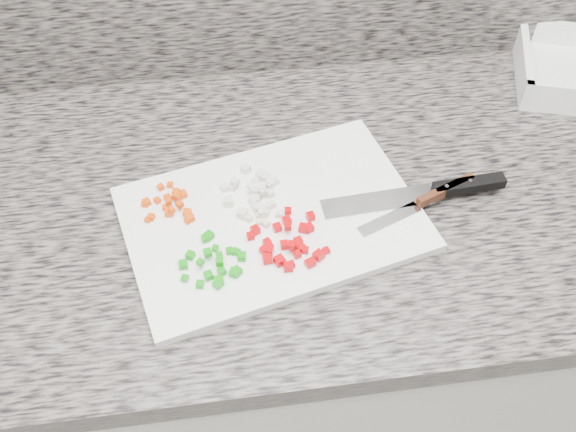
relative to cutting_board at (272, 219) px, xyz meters
name	(u,v)px	position (x,y,z in m)	size (l,w,h in m)	color
cabinet	(302,338)	(0.06, 0.06, -0.48)	(3.92, 0.62, 0.86)	silver
countertop	(308,197)	(0.06, 0.06, -0.03)	(3.96, 0.64, 0.04)	#635E57
cutting_board	(272,219)	(0.00, 0.00, 0.00)	(0.42, 0.28, 0.01)	white
carrot_pile	(171,205)	(-0.14, 0.03, 0.01)	(0.08, 0.08, 0.02)	#DC4104
onion_pile	(254,191)	(-0.02, 0.04, 0.01)	(0.09, 0.10, 0.02)	beige
green_pepper_pile	(215,263)	(-0.09, -0.08, 0.01)	(0.09, 0.10, 0.02)	#0E8E0C
red_pepper_pile	(288,244)	(0.01, -0.06, 0.01)	(0.11, 0.11, 0.02)	#C10207
garlic_pile	(263,214)	(-0.01, 0.00, 0.01)	(0.06, 0.05, 0.01)	beige
chef_knife	(438,191)	(0.25, 0.01, 0.01)	(0.28, 0.05, 0.02)	silver
paring_knife	(432,198)	(0.23, 0.00, 0.01)	(0.19, 0.09, 0.02)	silver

